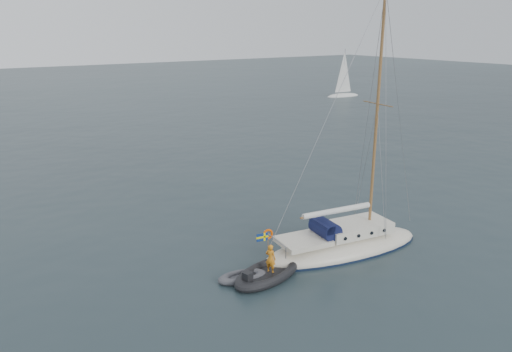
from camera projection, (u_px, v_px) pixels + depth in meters
ground at (288, 245)px, 28.65m from camera, size 300.00×300.00×0.00m
sailboat at (344, 233)px, 27.65m from camera, size 10.30×3.08×14.67m
dinghy at (242, 277)px, 24.70m from camera, size 2.52×1.14×0.36m
rib at (267, 273)px, 24.92m from camera, size 4.36×1.98×1.73m
distant_yacht_b at (344, 75)px, 89.13m from camera, size 6.70×3.57×8.88m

